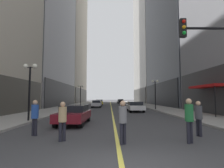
{
  "coord_description": "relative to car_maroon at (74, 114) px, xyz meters",
  "views": [
    {
      "loc": [
        -0.33,
        -4.15,
        1.87
      ],
      "look_at": [
        0.17,
        31.53,
        4.61
      ],
      "focal_mm": 28.03,
      "sensor_mm": 36.0,
      "label": 1
    }
  ],
  "objects": [
    {
      "name": "ground_plane",
      "position": [
        2.81,
        26.71,
        -0.72
      ],
      "size": [
        200.0,
        200.0,
        0.0
      ],
      "primitive_type": "plane",
      "color": "#38383A"
    },
    {
      "name": "sidewalk_left",
      "position": [
        -5.44,
        26.71,
        -0.64
      ],
      "size": [
        4.5,
        78.0,
        0.15
      ],
      "primitive_type": "cube",
      "color": "gray",
      "rests_on": "ground"
    },
    {
      "name": "sidewalk_right",
      "position": [
        11.06,
        26.71,
        -0.64
      ],
      "size": [
        4.5,
        78.0,
        0.15
      ],
      "primitive_type": "cube",
      "color": "gray",
      "rests_on": "ground"
    },
    {
      "name": "lane_centre_stripe",
      "position": [
        2.81,
        26.71,
        -0.71
      ],
      "size": [
        0.16,
        70.0,
        0.01
      ],
      "primitive_type": "cube",
      "color": "#E5D64C",
      "rests_on": "ground"
    },
    {
      "name": "building_left_mid",
      "position": [
        -12.91,
        26.21,
        22.53
      ],
      "size": [
        10.64,
        24.0,
        46.71
      ],
      "color": "gray",
      "rests_on": "ground"
    },
    {
      "name": "building_right_mid",
      "position": [
        20.08,
        26.21,
        22.03
      ],
      "size": [
        13.74,
        24.0,
        45.65
      ],
      "color": "#4C515B",
      "rests_on": "ground"
    },
    {
      "name": "building_right_far",
      "position": [
        19.52,
        51.71,
        28.49
      ],
      "size": [
        12.61,
        26.0,
        58.59
      ],
      "color": "#A8A399",
      "rests_on": "ground"
    },
    {
      "name": "storefront_awning_right",
      "position": [
        12.51,
        5.26,
        2.27
      ],
      "size": [
        1.6,
        5.04,
        3.12
      ],
      "color": "#B21414",
      "rests_on": "ground"
    },
    {
      "name": "car_maroon",
      "position": [
        0.0,
        0.0,
        0.0
      ],
      "size": [
        1.95,
        4.33,
        1.32
      ],
      "color": "maroon",
      "rests_on": "ground"
    },
    {
      "name": "car_white",
      "position": [
        5.83,
        10.68,
        0.0
      ],
      "size": [
        1.97,
        4.81,
        1.32
      ],
      "color": "silver",
      "rests_on": "ground"
    },
    {
      "name": "car_silver",
      "position": [
        0.05,
        21.03,
        -0.0
      ],
      "size": [
        1.74,
        4.47,
        1.32
      ],
      "color": "#B7B7BC",
      "rests_on": "ground"
    },
    {
      "name": "car_yellow",
      "position": [
        -0.03,
        31.14,
        0.0
      ],
      "size": [
        1.93,
        4.71,
        1.32
      ],
      "color": "yellow",
      "rests_on": "ground"
    },
    {
      "name": "car_black",
      "position": [
        5.82,
        41.58,
        -0.0
      ],
      "size": [
        1.95,
        4.14,
        1.32
      ],
      "color": "black",
      "rests_on": "ground"
    },
    {
      "name": "pedestrian_in_tan_trench",
      "position": [
        0.46,
        -4.8,
        0.26
      ],
      "size": [
        0.46,
        0.46,
        1.68
      ],
      "color": "black",
      "rests_on": "ground"
    },
    {
      "name": "pedestrian_with_orange_bag",
      "position": [
        6.79,
        -3.96,
        0.27
      ],
      "size": [
        0.45,
        0.45,
        1.69
      ],
      "color": "black",
      "rests_on": "ground"
    },
    {
      "name": "pedestrian_in_blue_hoodie",
      "position": [
        -1.19,
        -3.72,
        0.3
      ],
      "size": [
        0.45,
        0.45,
        1.74
      ],
      "color": "black",
      "rests_on": "ground"
    },
    {
      "name": "pedestrian_in_green_parka",
      "position": [
        5.76,
        -5.21,
        0.35
      ],
      "size": [
        0.46,
        0.46,
        1.82
      ],
      "color": "black",
      "rests_on": "ground"
    },
    {
      "name": "pedestrian_in_grey_suit",
      "position": [
        3.01,
        -5.35,
        0.3
      ],
      "size": [
        0.48,
        0.48,
        1.74
      ],
      "color": "black",
      "rests_on": "ground"
    },
    {
      "name": "street_lamp_left_near",
      "position": [
        -3.59,
        0.86,
        2.54
      ],
      "size": [
        1.06,
        0.36,
        4.43
      ],
      "color": "black",
      "rests_on": "ground"
    },
    {
      "name": "street_lamp_left_far",
      "position": [
        -3.59,
        24.21,
        2.54
      ],
      "size": [
        1.06,
        0.36,
        4.43
      ],
      "color": "black",
      "rests_on": "ground"
    },
    {
      "name": "street_lamp_right_mid",
      "position": [
        9.21,
        13.17,
        2.54
      ],
      "size": [
        1.06,
        0.36,
        4.43
      ],
      "color": "black",
      "rests_on": "ground"
    },
    {
      "name": "fire_hydrant_right",
      "position": [
        9.71,
        1.76,
        -0.32
      ],
      "size": [
        0.28,
        0.28,
        0.8
      ],
      "primitive_type": "cylinder",
      "color": "red",
      "rests_on": "ground"
    }
  ]
}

